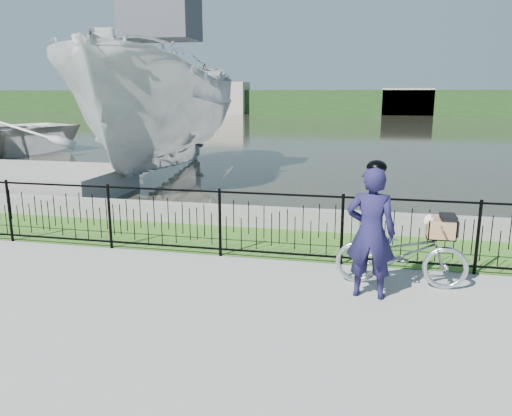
# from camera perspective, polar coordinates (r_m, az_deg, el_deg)

# --- Properties ---
(ground) EXTENTS (120.00, 120.00, 0.00)m
(ground) POSITION_cam_1_polar(r_m,az_deg,el_deg) (6.77, 0.31, -10.28)
(ground) COLOR gray
(ground) RESTS_ON ground
(grass_strip) EXTENTS (60.00, 2.00, 0.01)m
(grass_strip) POSITION_cam_1_polar(r_m,az_deg,el_deg) (9.17, 3.71, -3.94)
(grass_strip) COLOR #37641F
(grass_strip) RESTS_ON ground
(water) EXTENTS (120.00, 120.00, 0.00)m
(water) POSITION_cam_1_polar(r_m,az_deg,el_deg) (39.19, 10.57, 8.91)
(water) COLOR black
(water) RESTS_ON ground
(quay_wall) EXTENTS (60.00, 0.30, 0.40)m
(quay_wall) POSITION_cam_1_polar(r_m,az_deg,el_deg) (10.07, 4.59, -1.24)
(quay_wall) COLOR gray
(quay_wall) RESTS_ON ground
(fence) EXTENTS (14.00, 0.06, 1.15)m
(fence) POSITION_cam_1_polar(r_m,az_deg,el_deg) (8.07, 2.69, -2.09)
(fence) COLOR black
(fence) RESTS_ON ground
(far_treeline) EXTENTS (120.00, 6.00, 3.00)m
(far_treeline) POSITION_cam_1_polar(r_m,az_deg,el_deg) (66.10, 11.49, 11.77)
(far_treeline) COLOR #224219
(far_treeline) RESTS_ON ground
(far_building_left) EXTENTS (8.00, 4.00, 4.00)m
(far_building_left) POSITION_cam_1_polar(r_m,az_deg,el_deg) (66.92, -4.50, 12.43)
(far_building_left) COLOR #A39783
(far_building_left) RESTS_ON ground
(far_building_right) EXTENTS (6.00, 3.00, 3.20)m
(far_building_right) POSITION_cam_1_polar(r_m,az_deg,el_deg) (64.76, 16.88, 11.55)
(far_building_right) COLOR #A39783
(far_building_right) RESTS_ON ground
(bicycle_rig) EXTENTS (1.81, 0.63, 1.08)m
(bicycle_rig) POSITION_cam_1_polar(r_m,az_deg,el_deg) (7.33, 16.36, -4.90)
(bicycle_rig) COLOR #ADB3BA
(bicycle_rig) RESTS_ON ground
(cyclist) EXTENTS (0.69, 0.49, 1.84)m
(cyclist) POSITION_cam_1_polar(r_m,az_deg,el_deg) (6.71, 12.99, -2.58)
(cyclist) COLOR #181539
(cyclist) RESTS_ON ground
(boat_near) EXTENTS (4.76, 10.80, 5.87)m
(boat_near) POSITION_cam_1_polar(r_m,az_deg,el_deg) (16.54, -10.47, 10.94)
(boat_near) COLOR silver
(boat_near) RESTS_ON water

